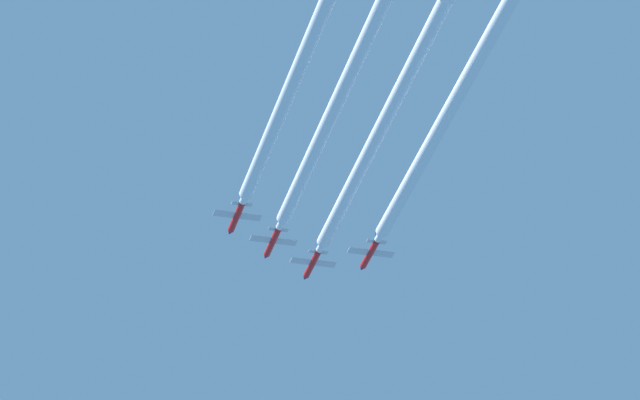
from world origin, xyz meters
name	(u,v)px	position (x,y,z in m)	size (l,w,h in m)	color
jet_lead	(312,264)	(0.34, 5.30, 169.55)	(8.08, 11.77, 2.83)	red
jet_left_wingman	(272,242)	(-8.67, -2.96, 168.37)	(8.08, 11.77, 2.83)	red
jet_right_wingman	(370,254)	(8.64, -3.11, 168.18)	(8.08, 11.77, 2.83)	red
jet_outer_left	(236,217)	(-16.66, -10.99, 167.81)	(8.08, 11.77, 2.83)	red
smoke_trail_lead	(376,137)	(0.34, -38.46, 169.52)	(2.27, 76.79, 2.27)	white
smoke_trail_left_wingman	(336,104)	(-8.67, -48.05, 168.35)	(2.27, 79.46, 2.27)	white
smoke_trail_right_wingman	(439,129)	(8.64, -45.28, 168.15)	(2.27, 73.61, 2.27)	white
smoke_trail_outer_left	(287,96)	(-16.66, -49.25, 167.79)	(2.27, 65.78, 2.27)	white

